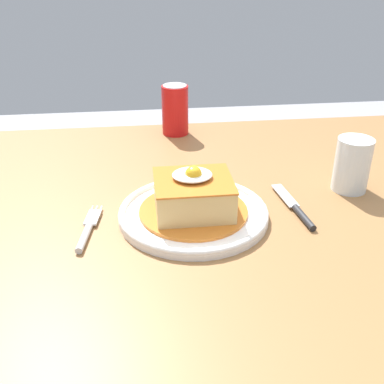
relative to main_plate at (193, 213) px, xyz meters
The scene contains 7 objects.
dining_table 0.13m from the main_plate, 23.10° to the left, with size 1.48×0.93×0.77m.
main_plate is the anchor object (origin of this frame).
sandwich_meal 0.03m from the main_plate, 101.38° to the left, with size 0.19×0.19×0.09m.
fork 0.18m from the main_plate, 169.95° to the right, with size 0.04×0.14×0.01m.
knife 0.19m from the main_plate, ahead, with size 0.03×0.17×0.01m.
soda_can 0.42m from the main_plate, 89.18° to the left, with size 0.07×0.07×0.12m.
drinking_glass 0.33m from the main_plate, 12.62° to the left, with size 0.07×0.07×0.10m.
Camera 1 is at (-0.15, -0.72, 1.20)m, focal length 43.57 mm.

